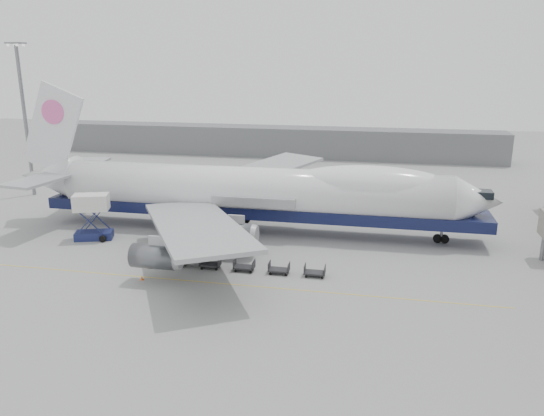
# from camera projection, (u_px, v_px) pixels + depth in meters

# --- Properties ---
(ground) EXTENTS (260.00, 260.00, 0.00)m
(ground) POSITION_uv_depth(u_px,v_px,m) (228.00, 262.00, 61.81)
(ground) COLOR gray
(ground) RESTS_ON ground
(apron_line) EXTENTS (60.00, 0.15, 0.01)m
(apron_line) POSITION_uv_depth(u_px,v_px,m) (213.00, 283.00, 56.15)
(apron_line) COLOR gold
(apron_line) RESTS_ON ground
(hangar) EXTENTS (110.00, 8.00, 7.00)m
(hangar) POSITION_uv_depth(u_px,v_px,m) (268.00, 141.00, 128.77)
(hangar) COLOR slate
(hangar) RESTS_ON ground
(floodlight_mast) EXTENTS (2.40, 2.40, 25.43)m
(floodlight_mast) POSITION_uv_depth(u_px,v_px,m) (24.00, 112.00, 88.57)
(floodlight_mast) COLOR slate
(floodlight_mast) RESTS_ON ground
(airliner) EXTENTS (67.00, 55.30, 19.98)m
(airliner) POSITION_uv_depth(u_px,v_px,m) (257.00, 191.00, 71.47)
(airliner) COLOR white
(airliner) RESTS_ON ground
(catering_truck) EXTENTS (5.21, 4.25, 6.04)m
(catering_truck) POSITION_uv_depth(u_px,v_px,m) (92.00, 214.00, 68.88)
(catering_truck) COLOR navy
(catering_truck) RESTS_ON ground
(traffic_cone) EXTENTS (0.34, 0.34, 0.50)m
(traffic_cone) POSITION_uv_depth(u_px,v_px,m) (142.00, 278.00, 56.83)
(traffic_cone) COLOR #EB5B0C
(traffic_cone) RESTS_ON ground
(dolly_0) EXTENTS (2.30, 1.35, 1.30)m
(dolly_0) POSITION_uv_depth(u_px,v_px,m) (145.00, 259.00, 61.45)
(dolly_0) COLOR #2D2D30
(dolly_0) RESTS_ON ground
(dolly_1) EXTENTS (2.30, 1.35, 1.30)m
(dolly_1) POSITION_uv_depth(u_px,v_px,m) (177.00, 261.00, 60.70)
(dolly_1) COLOR #2D2D30
(dolly_1) RESTS_ON ground
(dolly_2) EXTENTS (2.30, 1.35, 1.30)m
(dolly_2) POSITION_uv_depth(u_px,v_px,m) (210.00, 264.00, 59.94)
(dolly_2) COLOR #2D2D30
(dolly_2) RESTS_ON ground
(dolly_3) EXTENTS (2.30, 1.35, 1.30)m
(dolly_3) POSITION_uv_depth(u_px,v_px,m) (244.00, 266.00, 59.18)
(dolly_3) COLOR #2D2D30
(dolly_3) RESTS_ON ground
(dolly_4) EXTENTS (2.30, 1.35, 1.30)m
(dolly_4) POSITION_uv_depth(u_px,v_px,m) (279.00, 269.00, 58.43)
(dolly_4) COLOR #2D2D30
(dolly_4) RESTS_ON ground
(dolly_5) EXTENTS (2.30, 1.35, 1.30)m
(dolly_5) POSITION_uv_depth(u_px,v_px,m) (315.00, 272.00, 57.67)
(dolly_5) COLOR #2D2D30
(dolly_5) RESTS_ON ground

